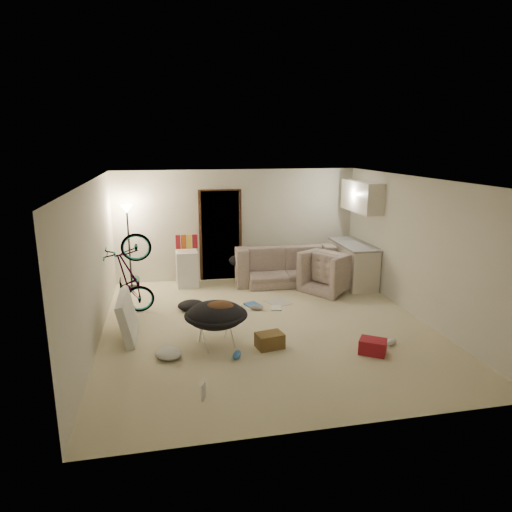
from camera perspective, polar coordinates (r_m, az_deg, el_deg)
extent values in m
cube|color=beige|center=(7.99, 1.28, -8.73)|extent=(5.50, 6.00, 0.02)
cube|color=white|center=(7.39, 1.39, 9.60)|extent=(5.50, 6.00, 0.02)
cube|color=beige|center=(10.48, -2.35, 3.94)|extent=(5.50, 0.02, 2.50)
cube|color=beige|center=(4.84, 9.39, -8.32)|extent=(5.50, 0.02, 2.50)
cube|color=beige|center=(7.49, -19.72, -0.95)|extent=(0.02, 6.00, 2.50)
cube|color=beige|center=(8.62, 19.51, 0.96)|extent=(0.02, 6.00, 2.50)
cube|color=black|center=(10.43, -4.47, 2.58)|extent=(0.85, 0.10, 2.04)
cube|color=#382213|center=(10.40, -4.45, 2.54)|extent=(0.97, 0.04, 2.10)
cylinder|color=black|center=(10.32, -15.24, -3.77)|extent=(0.28, 0.28, 0.03)
cylinder|color=black|center=(10.11, -15.54, 0.74)|extent=(0.04, 0.04, 1.70)
cone|color=#FFE0A5|center=(9.95, -15.87, 5.63)|extent=(0.24, 0.24, 0.18)
cube|color=beige|center=(10.39, 11.97, -1.03)|extent=(0.60, 1.50, 0.88)
cube|color=gray|center=(10.28, 12.10, 1.45)|extent=(0.64, 1.54, 0.04)
cube|color=beige|center=(10.16, 13.08, 7.27)|extent=(0.38, 1.40, 0.65)
imported|color=#3F473E|center=(10.35, 3.39, -1.47)|extent=(2.24, 0.94, 0.64)
imported|color=#3F473E|center=(9.90, 9.54, -2.39)|extent=(1.25, 1.29, 0.63)
imported|color=black|center=(8.64, -15.35, -4.48)|extent=(1.58, 0.73, 0.90)
imported|color=maroon|center=(5.87, -6.76, -17.61)|extent=(0.26, 0.23, 0.02)
cube|color=white|center=(10.10, -8.61, -1.59)|extent=(0.47, 0.47, 0.78)
cube|color=maroon|center=(9.95, -9.72, 1.75)|extent=(0.11, 0.08, 0.30)
cube|color=#BB5017|center=(9.96, -9.03, 1.78)|extent=(0.11, 0.08, 0.30)
cube|color=yellow|center=(9.96, -8.34, 1.81)|extent=(0.11, 0.08, 0.30)
cube|color=maroon|center=(9.97, -7.65, 1.84)|extent=(0.11, 0.08, 0.30)
cylinder|color=silver|center=(7.20, -4.97, -9.38)|extent=(0.64, 0.64, 0.45)
ellipsoid|color=black|center=(7.09, -5.02, -7.33)|extent=(0.90, 0.90, 0.38)
torus|color=black|center=(7.09, -5.02, -7.33)|extent=(0.97, 0.97, 0.07)
ellipsoid|color=#4F301B|center=(7.03, -4.60, -6.56)|extent=(0.52, 0.45, 0.22)
ellipsoid|color=black|center=(10.09, -1.81, -0.57)|extent=(0.65, 0.58, 0.28)
cube|color=silver|center=(7.69, -15.77, -7.32)|extent=(0.28, 1.06, 0.71)
cube|color=brown|center=(7.14, 1.73, -10.51)|extent=(0.45, 0.36, 0.23)
cube|color=maroon|center=(7.17, 14.38, -10.90)|extent=(0.48, 0.45, 0.22)
cylinder|color=beige|center=(8.40, -1.76, -6.97)|extent=(0.14, 0.14, 0.14)
cone|color=beige|center=(8.36, -1.77, -6.30)|extent=(0.08, 0.08, 0.06)
cube|color=#BCB8AE|center=(9.09, 2.71, -5.78)|extent=(0.53, 0.59, 0.01)
cube|color=#326BB5|center=(8.88, -0.39, -6.16)|extent=(0.34, 0.39, 0.03)
cube|color=silver|center=(8.75, 2.55, -6.51)|extent=(0.25, 0.29, 0.02)
ellipsoid|color=slate|center=(8.66, 0.02, -6.45)|extent=(0.30, 0.21, 0.10)
ellipsoid|color=#326BB5|center=(6.85, -2.42, -12.24)|extent=(0.21, 0.28, 0.10)
ellipsoid|color=white|center=(7.55, 16.52, -10.21)|extent=(0.30, 0.26, 0.10)
ellipsoid|color=black|center=(8.78, -8.14, -6.09)|extent=(0.63, 0.59, 0.16)
ellipsoid|color=black|center=(10.35, -0.66, -2.85)|extent=(0.53, 0.47, 0.16)
ellipsoid|color=silver|center=(6.96, -10.90, -11.87)|extent=(0.55, 0.56, 0.13)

